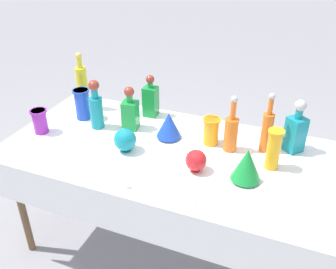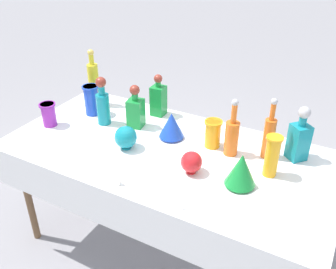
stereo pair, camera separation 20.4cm
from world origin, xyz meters
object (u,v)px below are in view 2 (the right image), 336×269
at_px(square_decanter_0, 158,98).
at_px(tall_bottle_3, 232,135).
at_px(tall_bottle_1, 103,104).
at_px(fluted_vase_1, 172,125).
at_px(slender_vase_3, 213,133).
at_px(tall_bottle_2, 94,82).
at_px(slender_vase_1, 91,99).
at_px(cardboard_box_behind_left, 288,171).
at_px(fluted_vase_0, 241,170).
at_px(square_decanter_2, 136,110).
at_px(round_bowl_1, 191,162).
at_px(slender_vase_2, 49,114).
at_px(tall_bottle_0, 269,135).
at_px(square_decanter_1, 299,137).
at_px(slender_vase_0, 272,155).
at_px(round_bowl_0, 126,137).

bearing_deg(square_decanter_0, tall_bottle_3, -20.54).
relative_size(tall_bottle_1, fluted_vase_1, 1.93).
bearing_deg(slender_vase_3, tall_bottle_2, 172.47).
bearing_deg(slender_vase_1, tall_bottle_3, -1.02).
relative_size(tall_bottle_3, fluted_vase_1, 2.05).
bearing_deg(slender_vase_1, cardboard_box_behind_left, 35.97).
relative_size(tall_bottle_3, fluted_vase_0, 1.86).
relative_size(square_decanter_2, fluted_vase_1, 1.70).
height_order(tall_bottle_1, tall_bottle_2, tall_bottle_2).
distance_m(tall_bottle_2, round_bowl_1, 1.02).
height_order(slender_vase_2, fluted_vase_1, fluted_vase_1).
relative_size(slender_vase_1, round_bowl_1, 1.67).
relative_size(fluted_vase_1, round_bowl_1, 1.36).
distance_m(tall_bottle_0, square_decanter_1, 0.16).
bearing_deg(slender_vase_0, slender_vase_2, -173.78).
bearing_deg(cardboard_box_behind_left, round_bowl_0, -124.08).
bearing_deg(fluted_vase_1, slender_vase_2, -162.77).
distance_m(tall_bottle_0, fluted_vase_1, 0.55).
distance_m(slender_vase_2, round_bowl_0, 0.57).
relative_size(square_decanter_1, slender_vase_1, 1.56).
bearing_deg(slender_vase_1, round_bowl_0, -29.54).
xyz_separation_m(tall_bottle_1, tall_bottle_3, (0.82, 0.05, -0.02)).
bearing_deg(round_bowl_0, fluted_vase_0, -1.48).
height_order(tall_bottle_0, slender_vase_2, tall_bottle_0).
relative_size(slender_vase_0, cardboard_box_behind_left, 0.52).
height_order(slender_vase_0, fluted_vase_0, slender_vase_0).
bearing_deg(slender_vase_0, round_bowl_1, -154.02).
xyz_separation_m(square_decanter_0, fluted_vase_1, (0.22, -0.22, -0.03)).
bearing_deg(square_decanter_0, tall_bottle_0, -11.10).
relative_size(tall_bottle_2, fluted_vase_0, 2.19).
distance_m(slender_vase_3, round_bowl_0, 0.49).
height_order(slender_vase_3, round_bowl_0, slender_vase_3).
xyz_separation_m(slender_vase_3, cardboard_box_behind_left, (0.33, 0.85, -0.69)).
height_order(tall_bottle_2, round_bowl_0, tall_bottle_2).
height_order(square_decanter_0, slender_vase_0, square_decanter_0).
bearing_deg(square_decanter_2, round_bowl_0, -69.69).
distance_m(fluted_vase_1, cardboard_box_behind_left, 1.25).
bearing_deg(tall_bottle_0, round_bowl_1, -131.76).
xyz_separation_m(tall_bottle_1, round_bowl_1, (0.71, -0.21, -0.07)).
bearing_deg(round_bowl_1, square_decanter_2, 151.70).
distance_m(tall_bottle_2, cardboard_box_behind_left, 1.63).
bearing_deg(tall_bottle_1, slender_vase_1, 155.36).
height_order(tall_bottle_0, slender_vase_0, tall_bottle_0).
distance_m(slender_vase_3, round_bowl_1, 0.29).
height_order(slender_vase_1, fluted_vase_1, slender_vase_1).
distance_m(tall_bottle_2, square_decanter_2, 0.44).
bearing_deg(tall_bottle_0, slender_vase_1, -177.45).
xyz_separation_m(slender_vase_0, fluted_vase_0, (-0.10, -0.16, -0.03)).
bearing_deg(tall_bottle_1, fluted_vase_0, -11.51).
distance_m(square_decanter_0, fluted_vase_1, 0.31).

